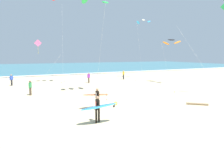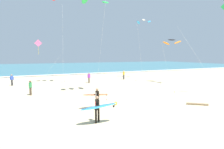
% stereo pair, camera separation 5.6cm
% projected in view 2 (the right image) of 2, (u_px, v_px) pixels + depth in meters
% --- Properties ---
extents(ground_plane, '(160.00, 160.00, 0.00)m').
position_uv_depth(ground_plane, '(127.00, 111.00, 14.70)').
color(ground_plane, '#D1BA8E').
extents(ocean_water, '(160.00, 60.00, 0.08)m').
position_uv_depth(ocean_water, '(45.00, 67.00, 67.97)').
color(ocean_water, teal).
rests_on(ocean_water, ground).
extents(shoreline_foam, '(160.00, 1.74, 0.01)m').
position_uv_depth(shoreline_foam, '(60.00, 75.00, 41.18)').
color(shoreline_foam, white).
rests_on(shoreline_foam, ocean_water).
extents(surfer_lead, '(2.36, 1.03, 1.71)m').
position_uv_depth(surfer_lead, '(98.00, 107.00, 11.87)').
color(surfer_lead, black).
rests_on(surfer_lead, ground).
extents(surfer_trailing, '(2.19, 0.94, 1.71)m').
position_uv_depth(surfer_trailing, '(96.00, 96.00, 15.04)').
color(surfer_trailing, black).
rests_on(surfer_trailing, ground).
extents(kite_arc_ivory_mid, '(4.25, 3.75, 10.63)m').
position_uv_depth(kite_arc_ivory_mid, '(144.00, 21.00, 34.01)').
color(kite_arc_ivory_mid, '#2D99DB').
rests_on(kite_arc_ivory_mid, ground).
extents(kite_diamond_rose_high, '(3.76, 0.31, 6.55)m').
position_uv_depth(kite_diamond_rose_high, '(39.00, 45.00, 27.89)').
color(kite_diamond_rose_high, pink).
rests_on(kite_diamond_rose_high, ground).
extents(kite_arc_scarlet_distant, '(2.89, 3.98, 10.46)m').
position_uv_depth(kite_arc_scarlet_distant, '(95.00, 0.00, 20.06)').
color(kite_arc_scarlet_distant, green).
rests_on(kite_arc_scarlet_distant, ground).
extents(kite_arc_charcoal_outer, '(2.80, 2.83, 6.62)m').
position_uv_depth(kite_arc_charcoal_outer, '(172.00, 42.00, 28.32)').
color(kite_arc_charcoal_outer, orange).
rests_on(kite_arc_charcoal_outer, ground).
extents(bystander_green_top, '(0.32, 0.44, 1.59)m').
position_uv_depth(bystander_green_top, '(30.00, 88.00, 20.27)').
color(bystander_green_top, '#4C3D2D').
rests_on(bystander_green_top, ground).
extents(bystander_purple_top, '(0.49, 0.24, 1.59)m').
position_uv_depth(bystander_purple_top, '(89.00, 78.00, 29.22)').
color(bystander_purple_top, '#4C3D2D').
rests_on(bystander_purple_top, ground).
extents(bystander_blue_top, '(0.48, 0.27, 1.59)m').
position_uv_depth(bystander_blue_top, '(12.00, 80.00, 26.72)').
color(bystander_blue_top, black).
rests_on(bystander_blue_top, ground).
extents(bystander_yellow_top, '(0.41, 0.34, 1.59)m').
position_uv_depth(bystander_yellow_top, '(124.00, 75.00, 33.58)').
color(bystander_yellow_top, black).
rests_on(bystander_yellow_top, ground).
extents(beach_ball, '(0.28, 0.28, 0.28)m').
position_uv_depth(beach_ball, '(116.00, 103.00, 16.37)').
color(beach_ball, yellow).
rests_on(beach_ball, ground).
extents(driftwood_log, '(1.46, 1.24, 0.17)m').
position_uv_depth(driftwood_log, '(197.00, 104.00, 16.37)').
color(driftwood_log, '#846B4C').
rests_on(driftwood_log, ground).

